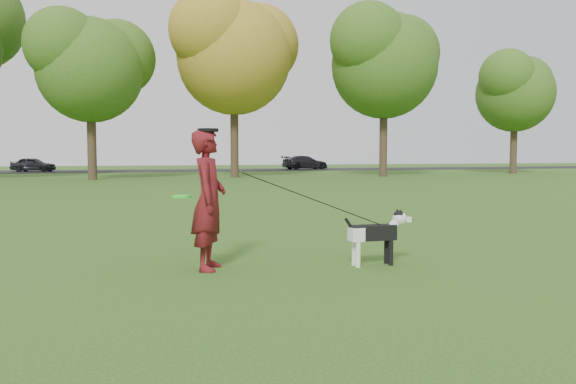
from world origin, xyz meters
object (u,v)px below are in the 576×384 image
object	(u,v)px
man	(209,200)
car_left	(33,164)
car_right	(305,163)
dog	(378,231)

from	to	relation	value
man	car_left	distance (m)	40.47
car_left	car_right	size ratio (longest dim) A/B	0.79
car_left	dog	bearing A→B (deg)	-149.95
dog	car_right	xyz separation A→B (m)	(11.86, 40.03, 0.17)
man	car_left	world-z (taller)	man
car_left	car_right	distance (m)	21.86
dog	car_left	xyz separation A→B (m)	(-9.99, 40.03, 0.12)
man	car_right	distance (m)	42.10
man	dog	xyz separation A→B (m)	(2.14, -0.33, -0.43)
dog	man	bearing A→B (deg)	171.22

